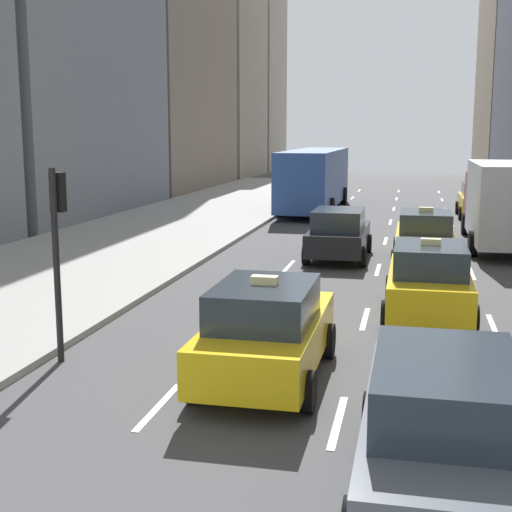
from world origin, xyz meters
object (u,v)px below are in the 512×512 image
at_px(sedan_silver_behind, 444,427).
at_px(city_bus, 315,177).
at_px(sedan_black_near, 339,233).
at_px(box_truck, 503,202).
at_px(traffic_light_pole, 57,233).
at_px(taxi_third, 429,280).
at_px(taxi_second, 267,330).
at_px(taxi_lead, 479,200).
at_px(taxi_fourth, 425,237).

height_order(sedan_silver_behind, city_bus, city_bus).
height_order(sedan_black_near, box_truck, box_truck).
relative_size(box_truck, traffic_light_pole, 2.33).
bearing_deg(traffic_light_pole, taxi_third, 34.62).
bearing_deg(city_bus, sedan_black_near, -79.15).
bearing_deg(traffic_light_pole, taxi_second, -3.30).
height_order(taxi_second, sedan_black_near, taxi_second).
relative_size(taxi_lead, sedan_black_near, 0.99).
distance_m(box_truck, traffic_light_pole, 18.21).
distance_m(sedan_black_near, box_truck, 6.72).
xyz_separation_m(taxi_second, traffic_light_pole, (-3.95, 0.23, 1.53)).
relative_size(taxi_lead, taxi_second, 1.00).
bearing_deg(taxi_lead, city_bus, 170.36).
distance_m(taxi_second, taxi_fourth, 12.04).
distance_m(taxi_lead, traffic_light_pole, 26.92).
distance_m(taxi_lead, taxi_third, 20.65).
relative_size(taxi_fourth, city_bus, 0.38).
relative_size(taxi_second, taxi_third, 1.00).
bearing_deg(taxi_second, city_bus, 96.00).
bearing_deg(sedan_black_near, taxi_fourth, -7.83).
height_order(taxi_lead, box_truck, box_truck).
bearing_deg(taxi_fourth, city_bus, 110.44).
distance_m(taxi_lead, sedan_black_near, 14.38).
relative_size(sedan_black_near, sedan_silver_behind, 0.93).
bearing_deg(traffic_light_pole, sedan_silver_behind, -29.47).
distance_m(taxi_third, traffic_light_pole, 8.34).
height_order(taxi_third, box_truck, box_truck).
bearing_deg(taxi_lead, taxi_second, -102.46).
bearing_deg(taxi_second, taxi_third, 60.19).
bearing_deg(box_truck, taxi_fourth, -124.99).
distance_m(taxi_second, city_bus, 26.94).
distance_m(sedan_black_near, traffic_light_pole, 12.61).
height_order(box_truck, traffic_light_pole, traffic_light_pole).
distance_m(taxi_fourth, sedan_silver_behind, 15.30).
relative_size(taxi_second, city_bus, 0.38).
xyz_separation_m(taxi_lead, box_truck, (0.00, -9.63, 0.83)).
bearing_deg(city_bus, taxi_second, -84.00).
relative_size(taxi_lead, box_truck, 0.52).
relative_size(taxi_second, sedan_silver_behind, 0.92).
height_order(sedan_black_near, city_bus, city_bus).
bearing_deg(sedan_silver_behind, taxi_third, 90.00).
xyz_separation_m(taxi_lead, taxi_fourth, (-2.80, -13.63, 0.00)).
height_order(sedan_silver_behind, box_truck, box_truck).
bearing_deg(box_truck, traffic_light_pole, -121.66).
height_order(taxi_second, box_truck, box_truck).
xyz_separation_m(taxi_second, box_truck, (5.60, 15.71, 0.83)).
bearing_deg(taxi_fourth, box_truck, 55.01).
bearing_deg(sedan_black_near, sedan_silver_behind, -79.88).
relative_size(taxi_lead, city_bus, 0.38).
height_order(taxi_second, taxi_fourth, same).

